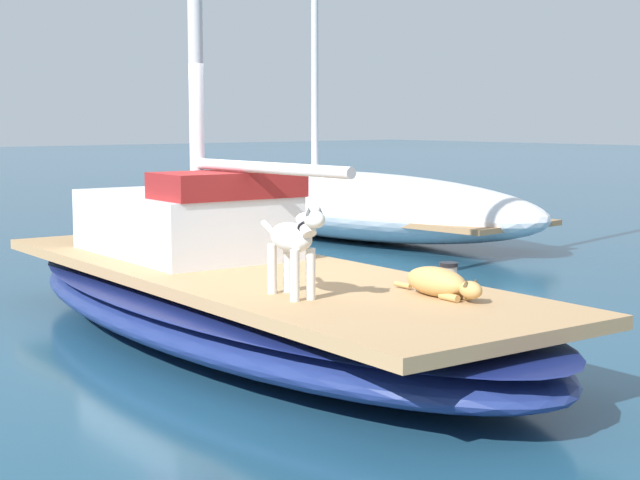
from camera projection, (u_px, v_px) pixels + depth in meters
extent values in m
plane|color=navy|center=(248.00, 341.00, 8.77)|extent=(120.00, 120.00, 0.00)
ellipsoid|color=navy|center=(248.00, 310.00, 8.74)|extent=(3.03, 7.37, 0.56)
ellipsoid|color=navy|center=(248.00, 291.00, 8.72)|extent=(3.04, 7.40, 0.08)
cube|color=tan|center=(248.00, 274.00, 8.70)|extent=(2.54, 6.76, 0.10)
cylinder|color=silver|center=(267.00, 168.00, 8.47)|extent=(0.10, 2.20, 0.10)
cube|color=silver|center=(183.00, 223.00, 9.62)|extent=(1.56, 2.30, 0.60)
cube|color=maroon|center=(228.00, 185.00, 8.98)|extent=(1.38, 0.80, 0.24)
ellipsoid|color=tan|center=(436.00, 282.00, 7.33)|extent=(0.31, 0.62, 0.22)
ellipsoid|color=tan|center=(471.00, 290.00, 7.03)|extent=(0.15, 0.21, 0.13)
cone|color=#45331C|center=(475.00, 282.00, 7.04)|extent=(0.05, 0.05, 0.05)
cone|color=#45331C|center=(466.00, 283.00, 6.99)|extent=(0.05, 0.05, 0.05)
cylinder|color=tan|center=(461.00, 295.00, 7.20)|extent=(0.07, 0.18, 0.06)
cylinder|color=tan|center=(449.00, 297.00, 7.13)|extent=(0.07, 0.18, 0.06)
cylinder|color=tan|center=(403.00, 285.00, 7.65)|extent=(0.06, 0.18, 0.04)
ellipsoid|color=silver|center=(291.00, 237.00, 7.27)|extent=(0.31, 0.55, 0.22)
cylinder|color=silver|center=(311.00, 274.00, 7.18)|extent=(0.07, 0.07, 0.38)
cylinder|color=silver|center=(295.00, 275.00, 7.11)|extent=(0.07, 0.07, 0.38)
cylinder|color=silver|center=(288.00, 267.00, 7.49)|extent=(0.07, 0.07, 0.38)
cylinder|color=silver|center=(272.00, 269.00, 7.43)|extent=(0.07, 0.07, 0.38)
cylinder|color=silver|center=(306.00, 225.00, 7.05)|extent=(0.14, 0.20, 0.19)
ellipsoid|color=silver|center=(314.00, 219.00, 6.94)|extent=(0.17, 0.24, 0.13)
cone|color=#504E4A|center=(320.00, 211.00, 6.96)|extent=(0.05, 0.05, 0.06)
cone|color=#504E4A|center=(309.00, 211.00, 6.91)|extent=(0.05, 0.05, 0.06)
torus|color=black|center=(306.00, 225.00, 7.05)|extent=(0.16, 0.14, 0.10)
cylinder|color=silver|center=(269.00, 229.00, 7.58)|extent=(0.08, 0.23, 0.12)
cylinder|color=#B7B7BC|center=(448.00, 284.00, 7.64)|extent=(0.16, 0.16, 0.08)
cylinder|color=#B7B7BC|center=(449.00, 273.00, 7.62)|extent=(0.13, 0.13, 0.10)
cylinder|color=black|center=(449.00, 264.00, 7.62)|extent=(0.15, 0.15, 0.03)
ellipsoid|color=white|center=(347.00, 205.00, 16.37)|extent=(2.96, 7.98, 1.11)
cube|color=#A37A51|center=(347.00, 211.00, 16.38)|extent=(2.41, 7.16, 0.08)
cube|color=silver|center=(323.00, 191.00, 16.77)|extent=(1.51, 2.43, 0.52)
cube|color=navy|center=(408.00, 203.00, 15.36)|extent=(1.39, 2.42, 0.36)
cylinder|color=silver|center=(315.00, 48.00, 16.61)|extent=(0.12, 0.12, 5.45)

